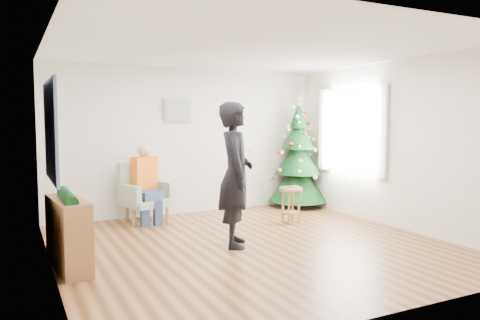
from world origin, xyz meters
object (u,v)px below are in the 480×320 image
christmas_tree (298,159)px  standing_man (235,175)px  armchair (144,201)px  console (68,234)px  stool (291,205)px

christmas_tree → standing_man: size_ratio=1.08×
armchair → console: (-1.40, -2.02, 0.04)m
stool → christmas_tree: bearing=52.3°
stool → standing_man: standing_man is taller
standing_man → armchair: bearing=43.1°
stool → standing_man: size_ratio=0.30×
stool → console: bearing=-165.6°
stool → armchair: armchair is taller
christmas_tree → standing_man: 3.12m
console → standing_man: bearing=-4.9°
christmas_tree → armchair: size_ratio=2.11×
standing_man → console: 2.19m
armchair → christmas_tree: bearing=-18.1°
stool → armchair: size_ratio=0.59×
armchair → console: armchair is taller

